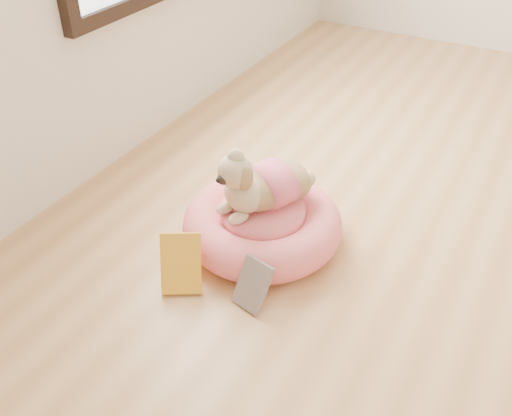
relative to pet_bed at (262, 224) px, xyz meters
The scene contains 4 objects.
pet_bed is the anchor object (origin of this frame).
dog 0.22m from the pet_bed, 147.53° to the left, with size 0.26×0.38×0.28m, color olive, non-canonical shape.
book_yellow 0.38m from the pet_bed, 109.53° to the right, with size 0.14×0.03×0.21m, color yellow.
book_white 0.34m from the pet_bed, 66.90° to the right, with size 0.11×0.02×0.17m, color silver.
Camera 1 is at (-0.31, -1.79, 1.40)m, focal length 40.00 mm.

